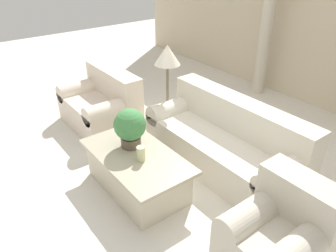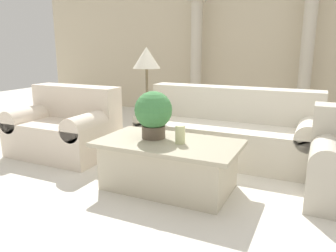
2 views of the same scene
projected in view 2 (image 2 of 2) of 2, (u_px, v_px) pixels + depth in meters
ground_plane at (198, 171)px, 3.67m from camera, size 16.00×16.00×0.00m
wall_back at (259, 34)px, 6.13m from camera, size 10.00×0.06×3.20m
sofa_long at (228, 131)px, 4.09m from camera, size 2.16×0.87×0.86m
loveseat at (66, 127)px, 4.24m from camera, size 1.25×0.87×0.86m
coffee_table at (169, 164)px, 3.20m from camera, size 1.37×0.76×0.48m
potted_plant at (153, 113)px, 3.21m from camera, size 0.37×0.37×0.47m
pillar_candle at (180, 134)px, 3.06m from camera, size 0.09×0.09×0.17m
floor_lamp at (147, 64)px, 4.26m from camera, size 0.36×0.36×1.36m
column_left at (196, 58)px, 6.39m from camera, size 0.30×0.30×2.27m
column_right at (306, 59)px, 5.57m from camera, size 0.30×0.30×2.27m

